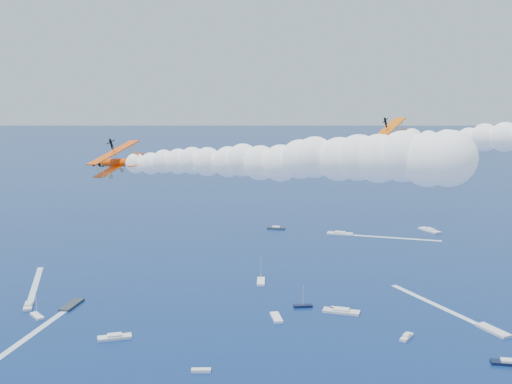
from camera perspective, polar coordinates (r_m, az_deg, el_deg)
The scene contains 5 objects.
biplane_lead at distance 90.83m, azimuth 12.56°, elevation 4.76°, with size 7.95×8.92×5.37m, color #ED6305, non-canonical shape.
biplane_trail at distance 91.31m, azimuth -12.47°, elevation 2.68°, with size 8.50×9.53×5.74m, color #FF4D05, non-canonical shape.
smoke_trail_trail at distance 75.82m, azimuth 1.24°, elevation 2.90°, with size 50.02×9.90×9.73m, color white, non-canonical shape.
spectator_boats at distance 189.84m, azimuth 16.81°, elevation -10.76°, with size 233.39×189.48×0.70m.
boat_wakes at distance 208.83m, azimuth -1.35°, elevation -8.50°, with size 146.77×183.88×0.04m.
Camera 1 is at (58.99, -59.37, 66.06)m, focal length 43.19 mm.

